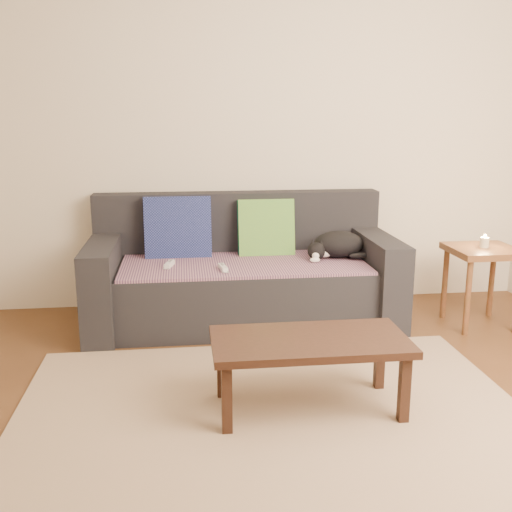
# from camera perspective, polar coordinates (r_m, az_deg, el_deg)

# --- Properties ---
(ground) EXTENTS (4.50, 4.50, 0.00)m
(ground) POSITION_cam_1_polar(r_m,az_deg,el_deg) (2.89, 1.99, -16.34)
(ground) COLOR brown
(ground) RESTS_ON ground
(back_wall) EXTENTS (4.50, 0.04, 2.60)m
(back_wall) POSITION_cam_1_polar(r_m,az_deg,el_deg) (4.50, -1.91, 11.71)
(back_wall) COLOR beige
(back_wall) RESTS_ON ground
(sofa) EXTENTS (2.10, 0.94, 0.87)m
(sofa) POSITION_cam_1_polar(r_m,az_deg,el_deg) (4.22, -1.29, -2.04)
(sofa) COLOR #232328
(sofa) RESTS_ON ground
(throw_blanket) EXTENTS (1.66, 0.74, 0.02)m
(throw_blanket) POSITION_cam_1_polar(r_m,az_deg,el_deg) (4.10, -1.17, -0.75)
(throw_blanket) COLOR #3D274A
(throw_blanket) RESTS_ON sofa
(cushion_navy) EXTENTS (0.47, 0.17, 0.48)m
(cushion_navy) POSITION_cam_1_polar(r_m,az_deg,el_deg) (4.29, -7.44, 2.51)
(cushion_navy) COLOR #0F1A42
(cushion_navy) RESTS_ON throw_blanket
(cushion_green) EXTENTS (0.40, 0.17, 0.42)m
(cushion_green) POSITION_cam_1_polar(r_m,az_deg,el_deg) (4.33, 0.95, 2.73)
(cushion_green) COLOR #0D5643
(cushion_green) RESTS_ON throw_blanket
(cat) EXTENTS (0.45, 0.33, 0.19)m
(cat) POSITION_cam_1_polar(r_m,az_deg,el_deg) (4.26, 7.70, 1.04)
(cat) COLOR black
(cat) RESTS_ON throw_blanket
(wii_remote_a) EXTENTS (0.07, 0.15, 0.03)m
(wii_remote_a) POSITION_cam_1_polar(r_m,az_deg,el_deg) (4.03, -8.26, -0.78)
(wii_remote_a) COLOR white
(wii_remote_a) RESTS_ON throw_blanket
(wii_remote_b) EXTENTS (0.06, 0.15, 0.03)m
(wii_remote_b) POSITION_cam_1_polar(r_m,az_deg,el_deg) (3.90, -3.16, -1.13)
(wii_remote_b) COLOR white
(wii_remote_b) RESTS_ON throw_blanket
(side_table) EXTENTS (0.44, 0.44, 0.55)m
(side_table) POSITION_cam_1_polar(r_m,az_deg,el_deg) (4.35, 20.78, -0.49)
(side_table) COLOR brown
(side_table) RESTS_ON ground
(candle) EXTENTS (0.06, 0.06, 0.09)m
(candle) POSITION_cam_1_polar(r_m,az_deg,el_deg) (4.32, 20.93, 1.24)
(candle) COLOR beige
(candle) RESTS_ON side_table
(rug) EXTENTS (2.50, 1.80, 0.01)m
(rug) POSITION_cam_1_polar(r_m,az_deg,el_deg) (3.01, 1.53, -14.84)
(rug) COLOR tan
(rug) RESTS_ON ground
(coffee_table) EXTENTS (0.95, 0.47, 0.38)m
(coffee_table) POSITION_cam_1_polar(r_m,az_deg,el_deg) (2.94, 5.14, -8.66)
(coffee_table) COLOR #321B13
(coffee_table) RESTS_ON rug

